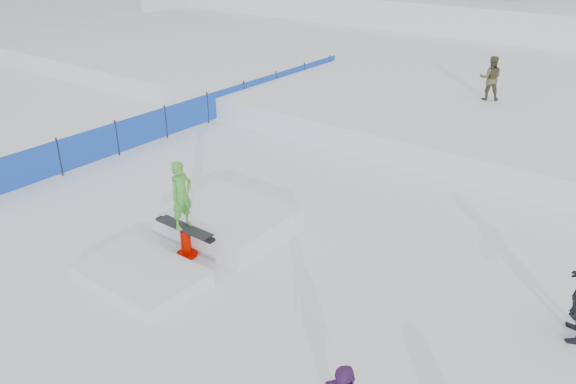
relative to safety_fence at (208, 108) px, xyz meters
The scene contains 6 objects.
ground 9.28m from the safety_fence, 45.44° to the right, with size 120.00×120.00×0.00m, color white.
snow_berm 24.29m from the safety_fence, 74.48° to the left, with size 60.00×14.00×2.40m, color white.
snow_midrise 11.43m from the safety_fence, 55.34° to the left, with size 50.00×18.00×0.80m, color white.
safety_fence is the anchor object (origin of this frame).
walker_olive 9.72m from the safety_fence, 38.23° to the left, with size 0.73×0.57×1.50m, color brown.
jib_rail_feature 8.30m from the safety_fence, 45.69° to the right, with size 2.60×4.40×2.11m.
Camera 1 is at (7.06, -6.60, 6.27)m, focal length 35.00 mm.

